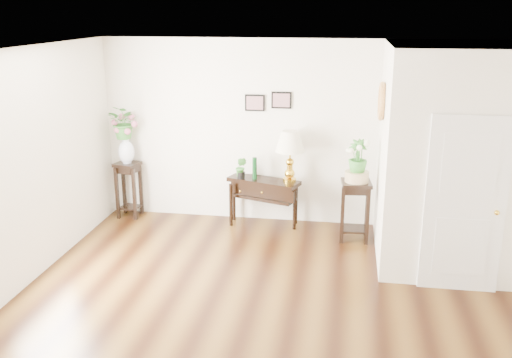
% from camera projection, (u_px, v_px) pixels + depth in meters
% --- Properties ---
extents(floor, '(6.00, 5.50, 0.02)m').
position_uv_depth(floor, '(273.00, 307.00, 6.40)').
color(floor, '#513412').
rests_on(floor, ground).
extents(ceiling, '(6.00, 5.50, 0.02)m').
position_uv_depth(ceiling, '(275.00, 53.00, 5.59)').
color(ceiling, white).
rests_on(ceiling, ground).
extents(wall_back, '(6.00, 0.02, 2.80)m').
position_uv_depth(wall_back, '(298.00, 133.00, 8.59)').
color(wall_back, silver).
rests_on(wall_back, ground).
extents(wall_front, '(6.00, 0.02, 2.80)m').
position_uv_depth(wall_front, '(214.00, 327.00, 3.40)').
color(wall_front, silver).
rests_on(wall_front, ground).
extents(wall_left, '(0.02, 5.50, 2.80)m').
position_uv_depth(wall_left, '(12.00, 175.00, 6.45)').
color(wall_left, silver).
rests_on(wall_left, ground).
extents(partition, '(1.80, 1.95, 2.80)m').
position_uv_depth(partition, '(453.00, 155.00, 7.35)').
color(partition, silver).
rests_on(partition, floor).
extents(door, '(0.90, 0.05, 2.10)m').
position_uv_depth(door, '(465.00, 206.00, 6.51)').
color(door, silver).
rests_on(door, floor).
extents(art_print_left, '(0.30, 0.02, 0.25)m').
position_uv_depth(art_print_left, '(255.00, 103.00, 8.54)').
color(art_print_left, black).
rests_on(art_print_left, wall_back).
extents(art_print_right, '(0.30, 0.02, 0.25)m').
position_uv_depth(art_print_right, '(281.00, 100.00, 8.47)').
color(art_print_right, black).
rests_on(art_print_right, wall_back).
extents(wall_ornament, '(0.07, 0.51, 0.51)m').
position_uv_depth(wall_ornament, '(381.00, 101.00, 7.43)').
color(wall_ornament, tan).
rests_on(wall_ornament, partition).
extents(console_table, '(1.15, 0.70, 0.73)m').
position_uv_depth(console_table, '(264.00, 202.00, 8.72)').
color(console_table, black).
rests_on(console_table, floor).
extents(table_lamp, '(0.58, 0.58, 0.77)m').
position_uv_depth(table_lamp, '(290.00, 158.00, 8.46)').
color(table_lamp, gold).
rests_on(table_lamp, console_table).
extents(green_vase, '(0.08, 0.08, 0.34)m').
position_uv_depth(green_vase, '(255.00, 168.00, 8.59)').
color(green_vase, black).
rests_on(green_vase, console_table).
extents(potted_plant, '(0.20, 0.18, 0.32)m').
position_uv_depth(potted_plant, '(241.00, 168.00, 8.62)').
color(potted_plant, '#37802F').
rests_on(potted_plant, console_table).
extents(plant_stand_a, '(0.41, 0.41, 0.89)m').
position_uv_depth(plant_stand_a, '(129.00, 190.00, 9.06)').
color(plant_stand_a, black).
rests_on(plant_stand_a, floor).
extents(porcelain_vase, '(0.33, 0.33, 0.43)m').
position_uv_depth(porcelain_vase, '(126.00, 149.00, 8.87)').
color(porcelain_vase, white).
rests_on(porcelain_vase, plant_stand_a).
extents(lily_arrangement, '(0.60, 0.57, 0.52)m').
position_uv_depth(lily_arrangement, '(124.00, 121.00, 8.74)').
color(lily_arrangement, '#37802F').
rests_on(lily_arrangement, porcelain_vase).
extents(plant_stand_b, '(0.45, 0.45, 0.87)m').
position_uv_depth(plant_stand_b, '(355.00, 211.00, 8.15)').
color(plant_stand_b, black).
rests_on(plant_stand_b, floor).
extents(ceramic_bowl, '(0.43, 0.43, 0.15)m').
position_uv_depth(ceramic_bowl, '(357.00, 176.00, 8.01)').
color(ceramic_bowl, '#BBB185').
rests_on(ceramic_bowl, plant_stand_b).
extents(narcissus, '(0.31, 0.31, 0.48)m').
position_uv_depth(narcissus, '(358.00, 157.00, 7.92)').
color(narcissus, '#37802F').
rests_on(narcissus, ceramic_bowl).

